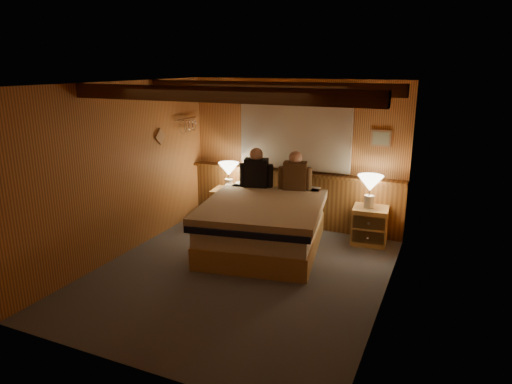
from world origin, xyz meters
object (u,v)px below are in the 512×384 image
Objects in this scene: lamp_right at (370,185)px; person_left at (256,171)px; nightstand_right at (370,225)px; nightstand_left at (229,206)px; person_right at (295,174)px; duffel_bag at (221,215)px; bed at (264,224)px; lamp_left at (229,171)px.

person_left is at bearing -176.09° from lamp_right.
lamp_right reaches higher than nightstand_right.
person_right is (1.19, -0.04, 0.68)m from nightstand_left.
person_left is (-1.81, -0.14, 0.70)m from nightstand_right.
nightstand_right is at bearing -10.91° from person_right.
person_left is 0.63m from person_right.
person_left is (0.57, -0.13, 0.69)m from nightstand_left.
person_right reaches higher than lamp_right.
nightstand_left is 1.02× the size of duffel_bag.
person_left is 1.03× the size of person_right.
bed is 1.29m from nightstand_left.
lamp_right is 1.78m from person_left.
nightstand_left is 2.42m from lamp_right.
bed is 1.01m from person_left.
bed is 4.22× the size of nightstand_right.
nightstand_left reaches higher than nightstand_right.
nightstand_right is 2.46m from lamp_left.
bed is 3.71× the size of person_right.
nightstand_right is (2.37, 0.01, -0.01)m from nightstand_left.
nightstand_right is at bearing 22.58° from lamp_right.
bed is at bearing -149.12° from lamp_right.
person_left is at bearing 112.22° from bed.
bed is at bearing -117.19° from person_right.
nightstand_right is 1.24× the size of lamp_left.
lamp_right is at bearing -0.88° from lamp_left.
nightstand_left reaches higher than duffel_bag.
nightstand_right is 0.96× the size of duffel_bag.
nightstand_left is 0.23m from duffel_bag.
person_right reaches higher than nightstand_left.
lamp_left is 0.92× the size of lamp_right.
person_right reaches higher than lamp_left.
person_left is (-0.43, 0.68, 0.60)m from bed.
person_right is (0.62, 0.09, -0.01)m from person_left.
bed is 3.99× the size of nightstand_left.
nightstand_left is at bearing 81.18° from duffel_bag.
bed is at bearing -39.89° from lamp_left.
nightstand_right is 2.45m from duffel_bag.
nightstand_left is 0.90× the size of person_left.
person_left reaches higher than nightstand_right.
nightstand_left is 2.37m from nightstand_right.
lamp_left is at bearing 93.93° from nightstand_left.
lamp_left is 0.69× the size of person_left.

